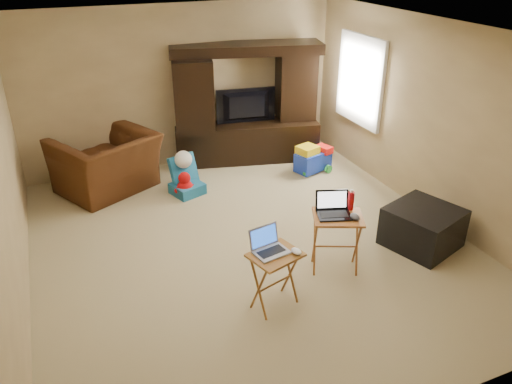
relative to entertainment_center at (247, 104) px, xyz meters
name	(u,v)px	position (x,y,z in m)	size (l,w,h in m)	color
floor	(250,243)	(-0.95, -2.43, -0.95)	(5.50, 5.50, 0.00)	tan
ceiling	(248,32)	(-0.95, -2.43, 1.55)	(5.50, 5.50, 0.00)	silver
wall_back	(183,87)	(-0.95, 0.32, 0.30)	(5.00, 5.00, 0.00)	tan
wall_front	(406,294)	(-0.95, -5.18, 0.30)	(5.00, 5.00, 0.00)	tan
wall_left	(2,188)	(-3.45, -2.43, 0.30)	(5.50, 5.50, 0.00)	tan
wall_right	(429,120)	(1.55, -2.43, 0.30)	(5.50, 5.50, 0.00)	tan
window_pane	(361,80)	(1.53, -0.88, 0.45)	(1.20, 1.20, 0.00)	white
window_frame	(360,80)	(1.51, -0.88, 0.45)	(0.06, 1.14, 1.34)	white
entertainment_center	(247,104)	(0.00, 0.00, 0.00)	(2.33, 0.58, 1.91)	black
television	(247,107)	(0.00, -0.02, -0.04)	(0.97, 0.13, 0.56)	black
recliner	(107,164)	(-2.30, -0.27, -0.53)	(1.30, 1.13, 0.84)	#49250F
child_rocker	(187,176)	(-1.28, -0.84, -0.68)	(0.41, 0.47, 0.55)	#185C84
plush_toy	(185,184)	(-1.32, -0.89, -0.77)	(0.33, 0.28, 0.37)	red
push_toy	(313,158)	(0.79, -0.84, -0.73)	(0.59, 0.42, 0.45)	#1837C0
ottoman	(423,227)	(0.96, -3.26, -0.71)	(0.76, 0.76, 0.49)	black
tray_table_left	(275,280)	(-1.15, -3.59, -0.64)	(0.48, 0.38, 0.62)	#996425
tray_table_right	(336,243)	(-0.27, -3.28, -0.61)	(0.53, 0.42, 0.68)	#AC6129
laptop_left	(271,243)	(-1.18, -3.56, -0.21)	(0.32, 0.27, 0.24)	#A5A5A9
laptop_right	(335,206)	(-0.31, -3.26, -0.15)	(0.36, 0.29, 0.24)	black
mouse_left	(296,251)	(-0.96, -3.66, -0.31)	(0.08, 0.13, 0.05)	white
mouse_right	(355,217)	(-0.14, -3.40, -0.24)	(0.09, 0.14, 0.06)	#3F4044
water_bottle	(351,201)	(-0.07, -3.20, -0.17)	(0.07, 0.07, 0.21)	red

